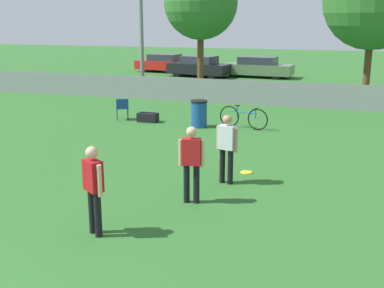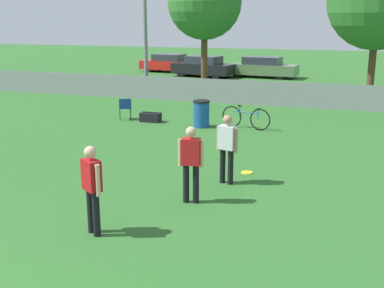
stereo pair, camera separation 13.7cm
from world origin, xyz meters
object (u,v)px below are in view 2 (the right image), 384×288
object	(u,v)px
player_receiver_white	(227,145)
frisbee_disc	(247,173)
folding_chair_sideline	(125,107)
bicycle_sideline	(246,118)
trash_bin	(201,114)
parked_car_dark	(204,67)
gear_bag_sideline	(151,117)
parked_car_red	(169,63)
tree_far_right	(378,0)
player_thrower_red	(191,160)
parked_car_olive	(262,67)
tree_near_pole	(205,3)
player_defender_red	(92,184)

from	to	relation	value
player_receiver_white	frisbee_disc	xyz separation A→B (m)	(0.29, 0.91, -0.92)
folding_chair_sideline	bicycle_sideline	bearing A→B (deg)	150.71
trash_bin	parked_car_dark	size ratio (longest dim) A/B	0.22
gear_bag_sideline	parked_car_red	world-z (taller)	parked_car_red
tree_far_right	folding_chair_sideline	bearing A→B (deg)	-141.51
player_thrower_red	parked_car_olive	world-z (taller)	player_thrower_red
bicycle_sideline	parked_car_olive	distance (m)	15.67
player_receiver_white	gear_bag_sideline	xyz separation A→B (m)	(-4.50, 5.88, -0.77)
tree_near_pole	tree_far_right	size ratio (longest dim) A/B	0.94
tree_near_pole	bicycle_sideline	distance (m)	9.04
bicycle_sideline	parked_car_red	bearing A→B (deg)	132.50
tree_near_pole	gear_bag_sideline	world-z (taller)	tree_near_pole
player_defender_red	gear_bag_sideline	xyz separation A→B (m)	(-2.96, 9.31, -0.77)
tree_near_pole	trash_bin	world-z (taller)	tree_near_pole
parked_car_red	tree_near_pole	bearing A→B (deg)	-53.46
frisbee_disc	trash_bin	world-z (taller)	trash_bin
bicycle_sideline	parked_car_red	xyz separation A→B (m)	(-9.41, 16.61, 0.25)
player_receiver_white	folding_chair_sideline	world-z (taller)	player_receiver_white
bicycle_sideline	trash_bin	world-z (taller)	trash_bin
frisbee_disc	parked_car_red	world-z (taller)	parked_car_red
folding_chair_sideline	parked_car_olive	bearing A→B (deg)	-127.64
tree_near_pole	frisbee_disc	xyz separation A→B (m)	(4.91, -12.07, -4.51)
parked_car_dark	parked_car_olive	xyz separation A→B (m)	(3.76, 0.91, -0.01)
player_defender_red	trash_bin	world-z (taller)	player_defender_red
tree_near_pole	parked_car_red	size ratio (longest dim) A/B	1.51
tree_near_pole	parked_car_olive	size ratio (longest dim) A/B	1.35
folding_chair_sideline	player_defender_red	bearing A→B (deg)	84.22
tree_near_pole	player_defender_red	size ratio (longest dim) A/B	3.90
tree_far_right	player_defender_red	bearing A→B (deg)	-106.53
player_defender_red	parked_car_olive	size ratio (longest dim) A/B	0.35
player_thrower_red	bicycle_sideline	xyz separation A→B (m)	(-0.46, 7.30, -0.55)
player_thrower_red	folding_chair_sideline	world-z (taller)	player_thrower_red
player_receiver_white	trash_bin	distance (m)	6.15
player_thrower_red	frisbee_disc	xyz separation A→B (m)	(0.68, 2.33, -0.92)
trash_bin	tree_near_pole	bearing A→B (deg)	106.70
player_defender_red	gear_bag_sideline	world-z (taller)	player_defender_red
frisbee_disc	parked_car_olive	distance (m)	20.77
player_receiver_white	bicycle_sideline	world-z (taller)	player_receiver_white
player_receiver_white	player_defender_red	size ratio (longest dim) A/B	1.00
folding_chair_sideline	parked_car_red	xyz separation A→B (m)	(-4.72, 16.60, 0.14)
trash_bin	player_defender_red	bearing A→B (deg)	-84.46
parked_car_dark	tree_near_pole	bearing A→B (deg)	-62.27
player_thrower_red	player_receiver_white	size ratio (longest dim) A/B	1.00
parked_car_red	parked_car_olive	bearing A→B (deg)	-3.25
player_thrower_red	gear_bag_sideline	distance (m)	8.41
tree_near_pole	player_thrower_red	size ratio (longest dim) A/B	3.90
bicycle_sideline	trash_bin	size ratio (longest dim) A/B	1.88
tree_far_right	parked_car_dark	distance (m)	13.33
parked_car_red	player_receiver_white	bearing A→B (deg)	-59.64
parked_car_red	player_defender_red	bearing A→B (deg)	-65.55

